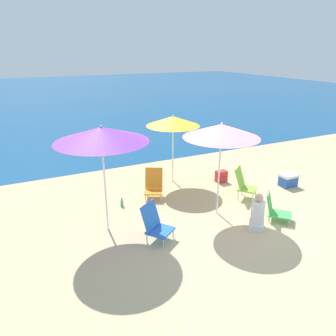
{
  "coord_description": "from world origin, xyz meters",
  "views": [
    {
      "loc": [
        -4.37,
        -5.15,
        3.74
      ],
      "look_at": [
        -1.09,
        1.58,
        1.0
      ],
      "focal_mm": 35.0,
      "sensor_mm": 36.0,
      "label": 1
    }
  ],
  "objects": [
    {
      "name": "beach_umbrella_yellow",
      "position": [
        -0.26,
        2.96,
        1.82
      ],
      "size": [
        1.52,
        1.52,
        2.0
      ],
      "color": "white",
      "rests_on": "ground"
    },
    {
      "name": "person_seated_near",
      "position": [
        0.15,
        -0.31,
        0.34
      ],
      "size": [
        0.48,
        0.49,
        0.84
      ],
      "rotation": [
        0.0,
        0.0,
        -0.72
      ],
      "color": "silver",
      "rests_on": "ground"
    },
    {
      "name": "beach_chair_blue",
      "position": [
        -2.02,
        0.28,
        0.38
      ],
      "size": [
        0.73,
        0.74,
        0.78
      ],
      "rotation": [
        0.0,
        0.0,
        0.63
      ],
      "color": "silver",
      "rests_on": "ground"
    },
    {
      "name": "water_bottle",
      "position": [
        -2.16,
        2.03,
        0.08
      ],
      "size": [
        0.07,
        0.07,
        0.21
      ],
      "color": "#4CB266",
      "rests_on": "ground"
    },
    {
      "name": "sea_water",
      "position": [
        0.0,
        24.8,
        0.0
      ],
      "size": [
        60.0,
        40.0,
        0.01
      ],
      "color": "navy",
      "rests_on": "ground"
    },
    {
      "name": "beach_chair_lime",
      "position": [
        0.89,
        1.11,
        0.42
      ],
      "size": [
        0.69,
        0.7,
        0.83
      ],
      "rotation": [
        0.0,
        0.0,
        0.67
      ],
      "color": "silver",
      "rests_on": "ground"
    },
    {
      "name": "beach_umbrella_purple",
      "position": [
        -2.8,
        1.1,
        2.14
      ],
      "size": [
        1.91,
        1.91,
        2.33
      ],
      "color": "white",
      "rests_on": "ground"
    },
    {
      "name": "beach_umbrella_pink",
      "position": [
        -0.21,
        0.68,
        2.03
      ],
      "size": [
        1.73,
        1.73,
        2.22
      ],
      "color": "white",
      "rests_on": "ground"
    },
    {
      "name": "beach_chair_orange",
      "position": [
        -1.2,
        2.21,
        0.35
      ],
      "size": [
        0.67,
        0.71,
        0.75
      ],
      "rotation": [
        0.0,
        0.0,
        -0.47
      ],
      "color": "silver",
      "rests_on": "ground"
    },
    {
      "name": "cooler_box",
      "position": [
        2.56,
        1.17,
        0.18
      ],
      "size": [
        0.47,
        0.34,
        0.36
      ],
      "color": "#2859B2",
      "rests_on": "ground"
    },
    {
      "name": "beach_chair_green",
      "position": [
        0.79,
        -0.19,
        0.28
      ],
      "size": [
        0.7,
        0.7,
        0.64
      ],
      "rotation": [
        0.0,
        0.0,
        0.76
      ],
      "color": "silver",
      "rests_on": "ground"
    },
    {
      "name": "backpack_red",
      "position": [
        1.02,
        2.28,
        0.17
      ],
      "size": [
        0.33,
        0.24,
        0.34
      ],
      "color": "red",
      "rests_on": "ground"
    },
    {
      "name": "ground_plane",
      "position": [
        0.0,
        0.0,
        0.0
      ],
      "size": [
        60.0,
        60.0,
        0.0
      ],
      "primitive_type": "plane",
      "color": "#C6B284"
    }
  ]
}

